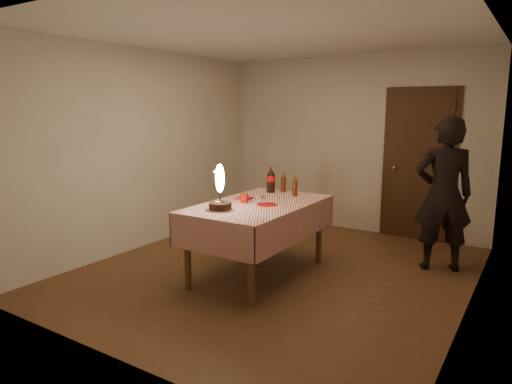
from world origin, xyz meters
TOP-DOWN VIEW (x-y plane):
  - ground at (0.00, 0.00)m, footprint 4.00×4.50m
  - room_shell at (0.03, 0.08)m, footprint 4.04×4.54m
  - dining_table at (-0.11, -0.20)m, footprint 1.02×1.72m
  - birthday_cake at (-0.26, -0.69)m, footprint 0.29×0.29m
  - red_plate at (0.01, -0.23)m, footprint 0.22×0.22m
  - red_cup at (-0.25, -0.27)m, footprint 0.08×0.08m
  - clear_cup at (-0.02, -0.26)m, footprint 0.07×0.07m
  - napkin_stack at (-0.37, -0.10)m, footprint 0.15×0.15m
  - cola_bottle at (-0.33, 0.43)m, footprint 0.10×0.10m
  - amber_bottle_left at (-0.21, 0.54)m, footprint 0.06×0.06m
  - amber_bottle_right at (0.03, 0.37)m, footprint 0.06×0.06m
  - photographer at (1.55, 1.08)m, footprint 0.76×0.65m

SIDE VIEW (x-z plane):
  - ground at x=0.00m, z-range -0.01..0.01m
  - dining_table at x=-0.11m, z-range 0.30..1.12m
  - red_plate at x=0.01m, z-range 0.82..0.83m
  - napkin_stack at x=-0.37m, z-range 0.82..0.84m
  - clear_cup at x=-0.02m, z-range 0.82..0.91m
  - red_cup at x=-0.25m, z-range 0.82..0.92m
  - photographer at x=1.55m, z-range 0.00..1.76m
  - amber_bottle_left at x=-0.21m, z-range 0.81..1.06m
  - amber_bottle_right at x=0.03m, z-range 0.81..1.06m
  - birthday_cake at x=-0.26m, z-range 0.72..1.19m
  - cola_bottle at x=-0.33m, z-range 0.81..1.13m
  - room_shell at x=0.03m, z-range 0.34..2.96m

